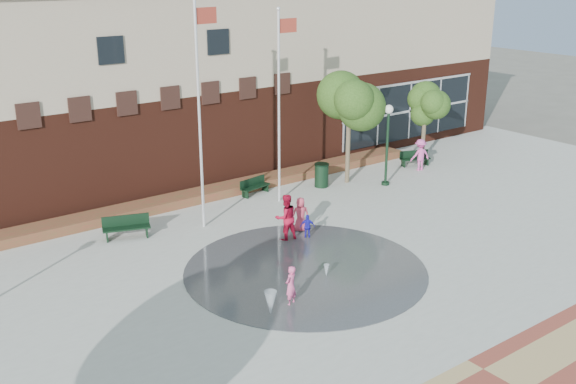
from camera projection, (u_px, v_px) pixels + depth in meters
ground at (365, 304)px, 21.03m from camera, size 120.00×120.00×0.00m
plaza_concrete at (288, 261)px, 24.06m from camera, size 46.00×18.00×0.01m
splash_pad at (305, 270)px, 23.30m from camera, size 8.40×8.40×0.01m
library_building at (122, 81)px, 32.77m from camera, size 44.40×10.40×9.20m
flower_bed at (185, 203)px, 29.81m from camera, size 26.00×1.20×0.40m
flagpole_left at (200, 103)px, 25.58m from camera, size 1.06×0.20×9.05m
flagpole_right at (280, 97)px, 28.61m from camera, size 1.04×0.17×8.41m
lamp_right at (388, 136)px, 31.49m from camera, size 0.41×0.41×3.90m
bench_left at (127, 232)px, 25.90m from camera, size 1.86×1.07×0.90m
bench_mid at (255, 190)px, 30.83m from camera, size 1.61×0.71×0.78m
bench_right at (415, 161)px, 35.22m from camera, size 1.65×0.98×0.80m
trash_can at (322, 175)px, 31.82m from camera, size 0.70×0.70×1.15m
tree_mid at (349, 106)px, 31.44m from camera, size 3.06×3.06×5.16m
tree_small_right at (425, 107)px, 35.36m from camera, size 2.33×2.33×3.99m
water_jet_a at (271, 316)px, 20.31m from camera, size 0.40×0.40×0.77m
water_jet_b at (326, 277)px, 22.78m from camera, size 0.19×0.19×0.44m
child_splash at (291, 286)px, 20.77m from camera, size 0.56×0.47×1.30m
adult_red at (286, 217)px, 25.60m from camera, size 0.98×0.81×1.84m
adult_pink at (301, 215)px, 26.52m from camera, size 0.81×0.72×1.39m
child_blue at (308, 227)px, 25.87m from camera, size 0.59×0.55×0.97m
person_bench at (420, 155)px, 34.31m from camera, size 1.17×0.85×1.64m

